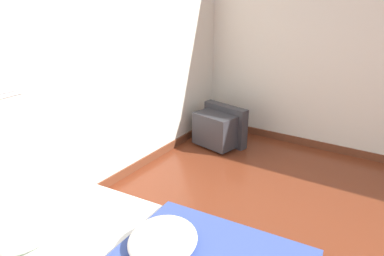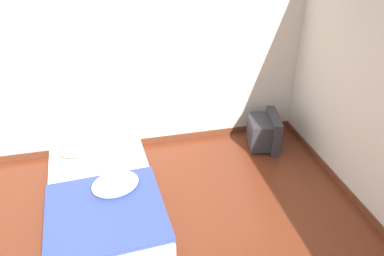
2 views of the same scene
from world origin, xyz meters
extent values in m
cube|color=brown|center=(0.00, 2.75, 0.04)|extent=(8.26, 0.02, 0.09)
ellipsoid|color=silver|center=(-0.15, 2.42, 0.27)|extent=(0.54, 0.37, 0.14)
ellipsoid|color=silver|center=(0.26, 1.59, 0.29)|extent=(0.66, 0.61, 0.11)
cube|color=#333338|center=(2.28, 2.35, 0.22)|extent=(0.37, 0.53, 0.39)
cube|color=#333338|center=(2.47, 2.31, 0.24)|extent=(0.24, 0.61, 0.48)
cube|color=#283342|center=(2.53, 2.30, 0.25)|extent=(0.11, 0.48, 0.35)
camera|label=1|loc=(-1.33, 0.34, 1.85)|focal=35.00mm
camera|label=2|loc=(0.35, -1.77, 2.97)|focal=35.00mm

